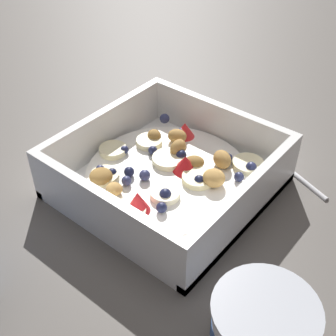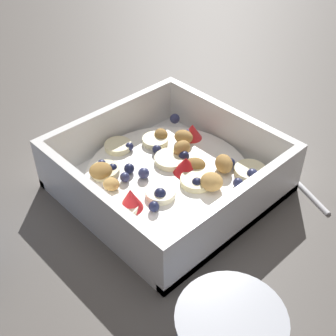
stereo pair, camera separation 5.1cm
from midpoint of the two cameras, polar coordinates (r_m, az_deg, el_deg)
ground_plane at (r=0.54m, az=2.98°, el=-1.19°), size 2.40×2.40×0.00m
fruit_bowl at (r=0.51m, az=2.85°, el=-0.94°), size 0.21×0.21×0.06m
spoon at (r=0.60m, az=14.91°, el=2.16°), size 0.08×0.17×0.01m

